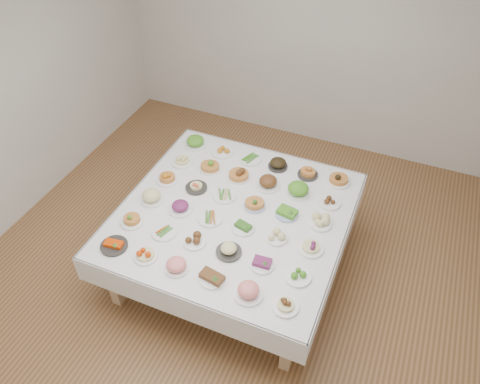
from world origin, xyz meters
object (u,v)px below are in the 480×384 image
at_px(display_table, 234,218).
at_px(dish_18, 167,176).
at_px(dish_0, 114,244).
at_px(dish_35, 339,177).

height_order(display_table, dish_18, dish_18).
bearing_deg(dish_0, dish_35, 45.25).
distance_m(display_table, dish_18, 0.80).
xyz_separation_m(display_table, dish_0, (-0.77, -0.78, 0.11)).
relative_size(dish_0, dish_18, 1.07).
height_order(display_table, dish_35, dish_35).
height_order(dish_18, dish_35, dish_35).
height_order(display_table, dish_0, dish_0).
bearing_deg(dish_35, dish_0, -134.75).
bearing_deg(dish_0, display_table, 45.27).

